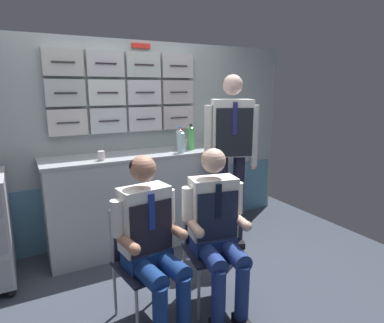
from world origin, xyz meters
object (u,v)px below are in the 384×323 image
(folding_chair_center, at_px, (209,236))
(crew_member_center, at_px, (217,225))
(paper_cup_blue, at_px, (187,142))
(sparkling_bottle_green, at_px, (191,137))
(folding_chair_left, at_px, (141,250))
(crew_member_standing, at_px, (231,145))
(crew_member_left, at_px, (151,238))
(snack_banana, at_px, (208,145))

(folding_chair_center, xyz_separation_m, crew_member_center, (-0.03, -0.16, 0.16))
(paper_cup_blue, bearing_deg, sparkling_bottle_green, -107.18)
(sparkling_bottle_green, bearing_deg, folding_chair_center, -110.82)
(folding_chair_left, height_order, crew_member_standing, crew_member_standing)
(sparkling_bottle_green, height_order, paper_cup_blue, sparkling_bottle_green)
(crew_member_standing, relative_size, paper_cup_blue, 22.06)
(crew_member_standing, height_order, paper_cup_blue, crew_member_standing)
(folding_chair_left, relative_size, folding_chair_center, 1.00)
(crew_member_left, distance_m, snack_banana, 1.75)
(crew_member_center, bearing_deg, crew_member_left, 175.85)
(folding_chair_center, bearing_deg, crew_member_left, -167.14)
(folding_chair_left, relative_size, sparkling_bottle_green, 2.98)
(folding_chair_center, height_order, crew_member_standing, crew_member_standing)
(folding_chair_center, xyz_separation_m, crew_member_standing, (0.66, 0.66, 0.58))
(folding_chair_center, height_order, sparkling_bottle_green, sparkling_bottle_green)
(folding_chair_left, xyz_separation_m, crew_member_center, (0.53, -0.20, 0.16))
(folding_chair_center, bearing_deg, folding_chair_left, 176.06)
(folding_chair_center, bearing_deg, crew_member_center, -100.02)
(snack_banana, bearing_deg, crew_member_left, -133.72)
(snack_banana, bearing_deg, folding_chair_center, -120.22)
(crew_member_center, bearing_deg, snack_banana, 61.99)
(crew_member_center, xyz_separation_m, crew_member_standing, (0.68, 0.82, 0.42))
(crew_member_center, relative_size, snack_banana, 7.15)
(folding_chair_center, relative_size, crew_member_standing, 0.46)
(folding_chair_left, xyz_separation_m, crew_member_standing, (1.21, 0.62, 0.58))
(folding_chair_center, distance_m, sparkling_bottle_green, 1.31)
(crew_member_center, height_order, paper_cup_blue, crew_member_center)
(crew_member_standing, bearing_deg, folding_chair_left, -152.76)
(crew_member_left, relative_size, crew_member_center, 0.99)
(sparkling_bottle_green, relative_size, paper_cup_blue, 3.43)
(folding_chair_center, height_order, paper_cup_blue, paper_cup_blue)
(crew_member_left, height_order, sparkling_bottle_green, sparkling_bottle_green)
(crew_member_left, bearing_deg, snack_banana, 46.28)
(folding_chair_center, distance_m, paper_cup_blue, 1.47)
(crew_member_left, height_order, folding_chair_center, crew_member_left)
(folding_chair_left, relative_size, paper_cup_blue, 10.23)
(folding_chair_left, distance_m, folding_chair_center, 0.56)
(crew_member_left, bearing_deg, folding_chair_center, 12.86)
(paper_cup_blue, height_order, snack_banana, paper_cup_blue)
(folding_chair_left, bearing_deg, crew_member_standing, 27.24)
(folding_chair_left, distance_m, crew_member_standing, 1.48)
(folding_chair_left, height_order, crew_member_center, crew_member_center)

